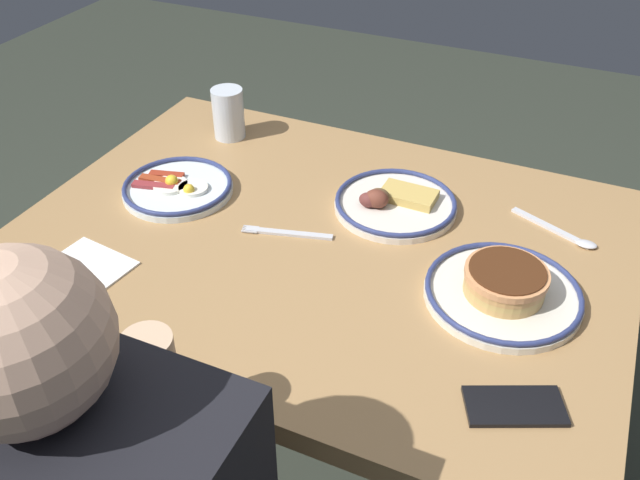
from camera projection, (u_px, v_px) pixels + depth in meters
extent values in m
plane|color=#2F352B|center=(319.00, 462.00, 1.77)|extent=(6.00, 6.00, 0.00)
cube|color=#A37B4C|center=(319.00, 246.00, 1.34)|extent=(1.18, 0.87, 0.04)
cylinder|color=olive|center=(557.00, 339.00, 1.64)|extent=(0.07, 0.07, 0.69)
cylinder|color=olive|center=(213.00, 241.00, 1.96)|extent=(0.07, 0.07, 0.69)
cylinder|color=olive|center=(53.00, 408.00, 1.48)|extent=(0.07, 0.07, 0.69)
cylinder|color=silver|center=(395.00, 206.00, 1.40)|extent=(0.25, 0.25, 0.01)
torus|color=navy|center=(396.00, 201.00, 1.39)|extent=(0.25, 0.25, 0.01)
cube|color=tan|center=(408.00, 195.00, 1.40)|extent=(0.12, 0.07, 0.02)
ellipsoid|color=brown|center=(379.00, 197.00, 1.38)|extent=(0.05, 0.03, 0.03)
ellipsoid|color=brown|center=(376.00, 199.00, 1.38)|extent=(0.05, 0.04, 0.04)
ellipsoid|color=brown|center=(369.00, 200.00, 1.38)|extent=(0.04, 0.03, 0.03)
cylinder|color=silver|center=(502.00, 295.00, 1.18)|extent=(0.27, 0.27, 0.01)
torus|color=navy|center=(503.00, 290.00, 1.17)|extent=(0.27, 0.27, 0.01)
cylinder|color=tan|center=(503.00, 290.00, 1.17)|extent=(0.14, 0.14, 0.01)
cylinder|color=tan|center=(505.00, 284.00, 1.16)|extent=(0.14, 0.14, 0.01)
cylinder|color=tan|center=(506.00, 279.00, 1.16)|extent=(0.14, 0.14, 0.01)
cylinder|color=tan|center=(507.00, 274.00, 1.15)|extent=(0.14, 0.14, 0.01)
cylinder|color=#4C2814|center=(508.00, 270.00, 1.14)|extent=(0.13, 0.13, 0.00)
cylinder|color=white|center=(178.00, 190.00, 1.45)|extent=(0.24, 0.24, 0.01)
torus|color=navy|center=(177.00, 185.00, 1.44)|extent=(0.23, 0.23, 0.01)
cylinder|color=white|center=(193.00, 188.00, 1.44)|extent=(0.06, 0.06, 0.01)
sphere|color=yellow|center=(189.00, 189.00, 1.42)|extent=(0.02, 0.02, 0.02)
cylinder|color=white|center=(170.00, 185.00, 1.45)|extent=(0.07, 0.07, 0.01)
sphere|color=yellow|center=(172.00, 181.00, 1.45)|extent=(0.03, 0.03, 0.03)
cube|color=#A0311D|center=(167.00, 175.00, 1.48)|extent=(0.08, 0.04, 0.01)
cube|color=#A53C1E|center=(160.00, 180.00, 1.46)|extent=(0.10, 0.03, 0.01)
cube|color=maroon|center=(153.00, 186.00, 1.44)|extent=(0.10, 0.04, 0.01)
cylinder|color=silver|center=(228.00, 113.00, 1.62)|extent=(0.08, 0.08, 0.12)
cylinder|color=black|center=(229.00, 120.00, 1.63)|extent=(0.07, 0.07, 0.08)
cube|color=black|center=(514.00, 406.00, 0.99)|extent=(0.16, 0.12, 0.01)
cube|color=white|center=(83.00, 270.00, 1.24)|extent=(0.17, 0.16, 0.00)
cube|color=silver|center=(289.00, 233.00, 1.33)|extent=(0.17, 0.06, 0.01)
cube|color=silver|center=(251.00, 227.00, 1.35)|extent=(0.03, 0.01, 0.00)
cube|color=silver|center=(251.00, 228.00, 1.34)|extent=(0.03, 0.01, 0.00)
cube|color=silver|center=(250.00, 230.00, 1.34)|extent=(0.03, 0.01, 0.00)
cube|color=silver|center=(249.00, 232.00, 1.33)|extent=(0.03, 0.01, 0.00)
cube|color=silver|center=(550.00, 228.00, 1.35)|extent=(0.17, 0.08, 0.01)
ellipsoid|color=silver|center=(586.00, 244.00, 1.30)|extent=(0.04, 0.03, 0.01)
sphere|color=#D4A789|center=(17.00, 341.00, 0.63)|extent=(0.18, 0.18, 0.18)
cylinder|color=#D9B08B|center=(160.00, 405.00, 0.94)|extent=(0.08, 0.08, 0.26)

